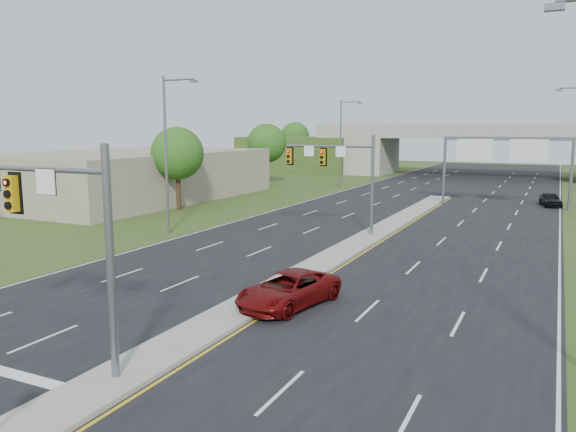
# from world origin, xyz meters

# --- Properties ---
(ground) EXTENTS (240.00, 240.00, 0.00)m
(ground) POSITION_xyz_m (0.00, 0.00, 0.00)
(ground) COLOR #2F4619
(ground) RESTS_ON ground
(road) EXTENTS (24.00, 160.00, 0.02)m
(road) POSITION_xyz_m (0.00, 35.00, 0.01)
(road) COLOR black
(road) RESTS_ON ground
(median) EXTENTS (2.00, 54.00, 0.16)m
(median) POSITION_xyz_m (0.00, 23.00, 0.10)
(median) COLOR gray
(median) RESTS_ON road
(lane_markings) EXTENTS (23.72, 160.00, 0.01)m
(lane_markings) POSITION_xyz_m (-0.60, 28.91, 0.02)
(lane_markings) COLOR gold
(lane_markings) RESTS_ON road
(signal_mast_near) EXTENTS (6.62, 0.60, 7.00)m
(signal_mast_near) POSITION_xyz_m (-2.26, -0.07, 4.73)
(signal_mast_near) COLOR slate
(signal_mast_near) RESTS_ON ground
(signal_mast_far) EXTENTS (6.62, 0.60, 7.00)m
(signal_mast_far) POSITION_xyz_m (-2.26, 24.93, 4.73)
(signal_mast_far) COLOR slate
(signal_mast_far) RESTS_ON ground
(sign_gantry) EXTENTS (11.58, 0.44, 6.67)m
(sign_gantry) POSITION_xyz_m (6.68, 44.92, 5.24)
(sign_gantry) COLOR slate
(sign_gantry) RESTS_ON ground
(overpass) EXTENTS (80.00, 14.00, 8.10)m
(overpass) POSITION_xyz_m (0.00, 80.00, 3.55)
(overpass) COLOR gray
(overpass) RESTS_ON ground
(lightpole_l_mid) EXTENTS (2.85, 0.25, 11.00)m
(lightpole_l_mid) POSITION_xyz_m (-13.30, 20.00, 6.10)
(lightpole_l_mid) COLOR slate
(lightpole_l_mid) RESTS_ON ground
(lightpole_l_far) EXTENTS (2.85, 0.25, 11.00)m
(lightpole_l_far) POSITION_xyz_m (-13.30, 55.00, 6.10)
(lightpole_l_far) COLOR slate
(lightpole_l_far) RESTS_ON ground
(tree_l_near) EXTENTS (4.80, 4.80, 7.60)m
(tree_l_near) POSITION_xyz_m (-20.00, 30.00, 5.18)
(tree_l_near) COLOR #382316
(tree_l_near) RESTS_ON ground
(tree_l_mid) EXTENTS (5.20, 5.20, 8.12)m
(tree_l_mid) POSITION_xyz_m (-24.00, 55.00, 5.51)
(tree_l_mid) COLOR #382316
(tree_l_mid) RESTS_ON ground
(tree_back_a) EXTENTS (6.00, 6.00, 8.85)m
(tree_back_a) POSITION_xyz_m (-38.00, 94.00, 5.84)
(tree_back_a) COLOR #382316
(tree_back_a) RESTS_ON ground
(tree_back_b) EXTENTS (5.60, 5.60, 8.32)m
(tree_back_b) POSITION_xyz_m (-24.00, 94.00, 5.51)
(tree_back_b) COLOR #382316
(tree_back_b) RESTS_ON ground
(commercial_building) EXTENTS (18.00, 30.00, 5.00)m
(commercial_building) POSITION_xyz_m (-30.00, 35.00, 2.50)
(commercial_building) COLOR gray
(commercial_building) RESTS_ON ground
(car_far_a) EXTENTS (3.36, 5.51, 1.43)m
(car_far_a) POSITION_xyz_m (1.50, 8.66, 0.73)
(car_far_a) COLOR #5D0909
(car_far_a) RESTS_ON road
(car_far_c) EXTENTS (2.41, 4.15, 1.33)m
(car_far_c) POSITION_xyz_m (10.93, 47.49, 0.68)
(car_far_c) COLOR black
(car_far_c) RESTS_ON road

